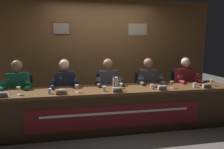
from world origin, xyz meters
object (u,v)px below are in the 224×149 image
water_cup_center (104,89)px  water_cup_left (50,91)px  microphone_far_left (7,89)px  juice_glass_center (121,86)px  panelist_left (65,87)px  nameplate_right (162,88)px  panelist_center (109,85)px  juice_glass_right (172,83)px  nameplate_center (117,90)px  nameplate_far_left (2,94)px  microphone_far_right (200,81)px  water_cup_right (152,87)px  microphone_center (115,85)px  chair_right (145,94)px  microphone_right (155,83)px  water_pitcher_central (116,82)px  nameplate_far_right (207,86)px  chair_center (107,96)px  chair_far_left (22,100)px  chair_left (66,98)px  juice_glass_far_right (211,81)px  juice_glass_left (77,87)px  panelist_far_left (18,88)px  water_cup_far_right (195,85)px  nameplate_left (61,92)px  juice_glass_far_left (19,89)px  panelist_far_right (186,82)px  chair_far_right (181,92)px  conference_table (113,102)px  microphone_left (61,86)px  panelist_right (149,83)px

water_cup_center → water_cup_left: bearing=-179.4°
microphone_far_left → juice_glass_center: bearing=-5.0°
panelist_left → nameplate_right: (1.67, -0.66, 0.05)m
panelist_center → nameplate_right: bearing=-38.5°
panelist_center → juice_glass_right: bearing=-27.1°
nameplate_center → nameplate_right: size_ratio=1.09×
nameplate_far_left → panelist_center: size_ratio=0.12×
microphone_far_right → water_cup_right: bearing=-173.4°
panelist_left → microphone_center: (0.88, -0.42, 0.09)m
panelist_center → chair_right: bearing=13.4°
microphone_right → water_pitcher_central: size_ratio=1.03×
nameplate_far_right → water_cup_center: bearing=177.0°
chair_center → juice_glass_center: 0.86m
chair_far_left → nameplate_right: bearing=-18.9°
chair_left → nameplate_right: chair_left is taller
chair_right → juice_glass_far_right: bearing=-33.5°
microphone_far_right → juice_glass_center: bearing=-174.9°
juice_glass_left → water_cup_center: bearing=-1.1°
panelist_far_left → nameplate_center: (1.72, -0.67, 0.05)m
microphone_far_left → water_pitcher_central: 1.80m
panelist_far_left → water_cup_far_right: panelist_far_left is taller
nameplate_right → microphone_far_right: microphone_far_right is taller
nameplate_left → water_cup_far_right: (2.36, 0.08, -0.00)m
microphone_far_left → water_pitcher_central: size_ratio=1.03×
water_pitcher_central → juice_glass_far_left: bearing=-172.3°
water_cup_far_right → water_cup_right: bearing=178.1°
chair_left → panelist_far_right: panelist_far_right is taller
microphone_center → juice_glass_right: 1.02m
nameplate_far_left → juice_glass_far_left: size_ratio=1.24×
chair_far_right → microphone_center: bearing=-159.2°
water_cup_left → water_pitcher_central: 1.15m
nameplate_far_left → chair_far_left: bearing=87.5°
conference_table → microphone_left: bearing=172.9°
juice_glass_center → water_cup_far_right: (1.38, -0.00, -0.05)m
panelist_far_right → panelist_far_left: bearing=180.0°
chair_far_left → nameplate_center: size_ratio=5.35×
chair_left → juice_glass_right: (1.90, -0.74, 0.38)m
panelist_center → microphone_center: bearing=-84.3°
nameplate_left → microphone_far_right: microphone_far_right is taller
juice_glass_far_left → juice_glass_right: same height
conference_table → chair_center: (-0.00, 0.69, -0.07)m
water_cup_left → juice_glass_left: bearing=2.5°
juice_glass_far_left → water_cup_far_right: juice_glass_far_left is taller
microphone_far_right → water_pitcher_central: (-1.64, 0.10, 0.02)m
nameplate_far_left → nameplate_center: same height
microphone_right → juice_glass_right: bearing=-28.0°
panelist_left → chair_right: 1.71m
microphone_center → juice_glass_right: (1.02, -0.12, 0.01)m
panelist_right → nameplate_far_right: size_ratio=7.30×
water_cup_center → microphone_far_right: (1.88, 0.14, 0.04)m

